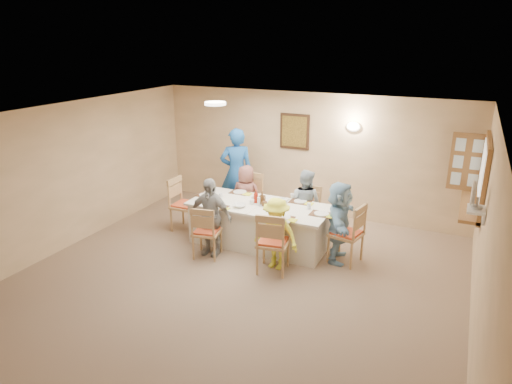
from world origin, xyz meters
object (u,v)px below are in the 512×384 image
at_px(dining_table, 260,224).
at_px(chair_front_right, 273,241).
at_px(chair_back_left, 249,199).
at_px(diner_front_right, 276,234).
at_px(serving_hatch, 484,176).
at_px(diner_front_left, 210,217).
at_px(chair_back_right, 307,211).
at_px(chair_right_end, 346,233).
at_px(chair_front_left, 207,231).
at_px(diner_back_left, 246,196).
at_px(condiment_ketchup, 256,196).
at_px(caregiver, 236,172).
at_px(desk_fan, 476,198).
at_px(diner_back_right, 305,204).
at_px(diner_right_end, 339,222).
at_px(chair_left_end, 185,204).

relative_size(dining_table, chair_front_right, 2.40).
relative_size(chair_back_left, diner_front_right, 0.85).
distance_m(serving_hatch, diner_front_left, 4.37).
relative_size(chair_back_right, chair_right_end, 0.89).
bearing_deg(chair_back_left, dining_table, -56.88).
bearing_deg(chair_front_left, diner_back_left, -101.70).
bearing_deg(condiment_ketchup, caregiver, 130.98).
xyz_separation_m(diner_front_left, diner_front_right, (1.20, 0.00, -0.08)).
bearing_deg(diner_back_left, desk_fan, 157.41).
relative_size(chair_back_left, chair_right_end, 0.98).
height_order(desk_fan, dining_table, desk_fan).
distance_m(diner_back_left, condiment_ketchup, 0.85).
relative_size(dining_table, diner_front_right, 2.09).
distance_m(chair_back_left, condiment_ketchup, 0.98).
relative_size(chair_right_end, diner_back_right, 0.80).
distance_m(serving_hatch, chair_right_end, 2.27).
bearing_deg(chair_back_left, diner_right_end, -25.35).
bearing_deg(desk_fan, chair_front_right, -174.62).
distance_m(chair_front_right, chair_left_end, 2.29).
distance_m(dining_table, diner_right_end, 1.45).
bearing_deg(chair_left_end, condiment_ketchup, -88.85).
bearing_deg(diner_front_right, desk_fan, 9.59).
relative_size(chair_front_right, chair_left_end, 1.00).
bearing_deg(diner_back_left, chair_back_left, -95.26).
xyz_separation_m(caregiver, condiment_ketchup, (0.95, -1.10, -0.03)).
bearing_deg(chair_right_end, chair_left_end, -78.19).
relative_size(chair_right_end, caregiver, 0.56).
bearing_deg(serving_hatch, diner_front_right, -152.30).
bearing_deg(diner_right_end, chair_front_right, 123.90).
height_order(dining_table, diner_front_left, diner_front_left).
bearing_deg(diner_front_left, diner_back_right, 47.91).
xyz_separation_m(chair_back_left, chair_right_end, (2.15, -0.80, 0.01)).
relative_size(chair_left_end, chair_right_end, 1.00).
relative_size(chair_front_left, chair_left_end, 0.91).
bearing_deg(chair_left_end, dining_table, -90.93).
relative_size(chair_left_end, diner_front_right, 0.87).
xyz_separation_m(dining_table, chair_back_left, (-0.60, 0.80, 0.12)).
distance_m(chair_back_left, chair_right_end, 2.29).
relative_size(dining_table, chair_back_left, 2.47).
distance_m(chair_right_end, diner_front_right, 1.17).
relative_size(dining_table, chair_right_end, 2.41).
bearing_deg(dining_table, chair_front_left, -126.87).
bearing_deg(chair_back_left, diner_back_left, -93.75).
xyz_separation_m(desk_fan, chair_right_end, (-1.77, 0.54, -1.04)).
relative_size(chair_back_right, diner_back_right, 0.71).
distance_m(chair_front_left, chair_right_end, 2.29).
height_order(dining_table, diner_right_end, diner_right_end).
bearing_deg(chair_front_right, chair_back_left, -62.63).
distance_m(diner_back_left, diner_front_left, 1.36).
xyz_separation_m(dining_table, diner_back_right, (0.60, 0.68, 0.26)).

